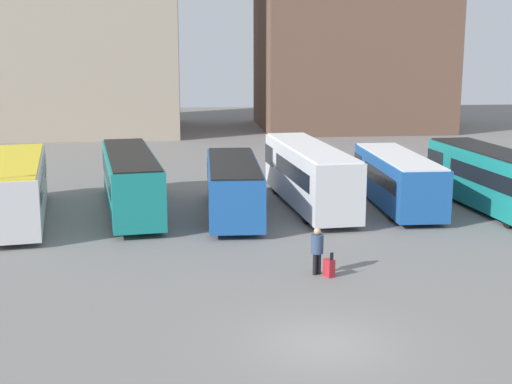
% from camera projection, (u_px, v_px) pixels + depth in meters
% --- Properties ---
extents(ground_plane, '(160.00, 160.00, 0.00)m').
position_uv_depth(ground_plane, '(324.00, 344.00, 20.92)').
color(ground_plane, slate).
extents(bus_0, '(4.30, 11.60, 3.06)m').
position_uv_depth(bus_0, '(17.00, 187.00, 35.38)').
color(bus_0, silver).
rests_on(bus_0, ground_plane).
extents(bus_1, '(4.00, 11.88, 3.12)m').
position_uv_depth(bus_1, '(130.00, 179.00, 37.16)').
color(bus_1, '#19847F').
rests_on(bus_1, ground_plane).
extents(bus_2, '(2.87, 9.98, 2.80)m').
position_uv_depth(bus_2, '(233.00, 186.00, 36.38)').
color(bus_2, '#1E56A3').
rests_on(bus_2, ground_plane).
extents(bus_3, '(3.38, 11.69, 3.33)m').
position_uv_depth(bus_3, '(308.00, 173.00, 38.26)').
color(bus_3, silver).
rests_on(bus_3, ground_plane).
extents(bus_4, '(2.65, 9.63, 2.85)m').
position_uv_depth(bus_4, '(397.00, 179.00, 38.17)').
color(bus_4, '#1E56A3').
rests_on(bus_4, ground_plane).
extents(bus_5, '(3.48, 11.31, 3.19)m').
position_uv_depth(bus_5, '(494.00, 178.00, 37.34)').
color(bus_5, '#19847F').
rests_on(bus_5, ground_plane).
extents(traveler, '(0.63, 0.63, 1.84)m').
position_uv_depth(traveler, '(317.00, 247.00, 26.99)').
color(traveler, black).
rests_on(traveler, ground_plane).
extents(suitcase, '(0.42, 0.50, 0.98)m').
position_uv_depth(suitcase, '(329.00, 268.00, 26.88)').
color(suitcase, '#B7232D').
rests_on(suitcase, ground_plane).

